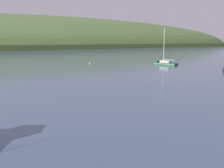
% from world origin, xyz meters
% --- Properties ---
extents(far_shoreline_hill, '(554.05, 124.35, 48.64)m').
position_xyz_m(far_shoreline_hill, '(23.15, 212.48, 0.11)').
color(far_shoreline_hill, '#3C4E24').
rests_on(far_shoreline_hill, ground).
extents(sailboat_midwater_white, '(4.18, 6.33, 9.66)m').
position_xyz_m(sailboat_midwater_white, '(20.07, 52.89, 0.17)').
color(sailboat_midwater_white, '#0F564C').
rests_on(sailboat_midwater_white, ground).
extents(mooring_buoy_far_upstream, '(0.73, 0.73, 0.81)m').
position_xyz_m(mooring_buoy_far_upstream, '(5.52, 63.59, 0.00)').
color(mooring_buoy_far_upstream, '#EA5B19').
rests_on(mooring_buoy_far_upstream, ground).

